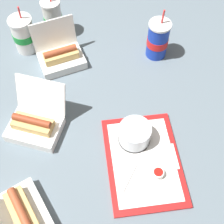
# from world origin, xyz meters

# --- Properties ---
(ground_plane) EXTENTS (3.20, 3.20, 0.00)m
(ground_plane) POSITION_xyz_m (0.00, 0.00, 0.00)
(ground_plane) COLOR slate
(food_tray) EXTENTS (0.42, 0.33, 0.01)m
(food_tray) POSITION_xyz_m (-0.21, -0.17, 0.01)
(food_tray) COLOR red
(food_tray) RESTS_ON ground_plane
(cake_container) EXTENTS (0.12, 0.12, 0.08)m
(cake_container) POSITION_xyz_m (-0.13, -0.13, 0.05)
(cake_container) COLOR black
(cake_container) RESTS_ON food_tray
(ketchup_cup) EXTENTS (0.04, 0.04, 0.02)m
(ketchup_cup) POSITION_xyz_m (-0.26, -0.22, 0.03)
(ketchup_cup) COLOR white
(ketchup_cup) RESTS_ON food_tray
(napkin_stack) EXTENTS (0.12, 0.12, 0.00)m
(napkin_stack) POSITION_xyz_m (-0.20, -0.24, 0.02)
(napkin_stack) COLOR white
(napkin_stack) RESTS_ON food_tray
(plastic_fork) EXTENTS (0.11, 0.05, 0.00)m
(plastic_fork) POSITION_xyz_m (-0.28, -0.12, 0.02)
(plastic_fork) COLOR white
(plastic_fork) RESTS_ON food_tray
(clamshell_hotdog_corner) EXTENTS (0.23, 0.24, 0.17)m
(clamshell_hotdog_corner) POSITION_xyz_m (0.23, 0.20, 0.04)
(clamshell_hotdog_corner) COLOR white
(clamshell_hotdog_corner) RESTS_ON ground_plane
(clamshell_hotdog_center) EXTENTS (0.23, 0.23, 0.17)m
(clamshell_hotdog_center) POSITION_xyz_m (-0.11, 0.24, 0.04)
(clamshell_hotdog_center) COLOR white
(clamshell_hotdog_center) RESTS_ON ground_plane
(clamshell_hotdog_front) EXTENTS (0.26, 0.26, 0.18)m
(clamshell_hotdog_front) POSITION_xyz_m (-0.44, 0.22, 0.04)
(clamshell_hotdog_front) COLOR white
(clamshell_hotdog_front) RESTS_ON ground_plane
(soda_cup_corner) EXTENTS (0.10, 0.10, 0.23)m
(soda_cup_corner) POSITION_xyz_m (0.32, -0.21, 0.09)
(soda_cup_corner) COLOR #1938B7
(soda_cup_corner) RESTS_ON ground_plane
(soda_cup_center) EXTENTS (0.10, 0.10, 0.23)m
(soda_cup_center) POSITION_xyz_m (0.31, 0.37, 0.08)
(soda_cup_center) COLOR white
(soda_cup_center) RESTS_ON ground_plane
(soda_cup_left) EXTENTS (0.09, 0.09, 0.24)m
(soda_cup_left) POSITION_xyz_m (0.42, 0.26, 0.09)
(soda_cup_left) COLOR white
(soda_cup_left) RESTS_ON ground_plane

